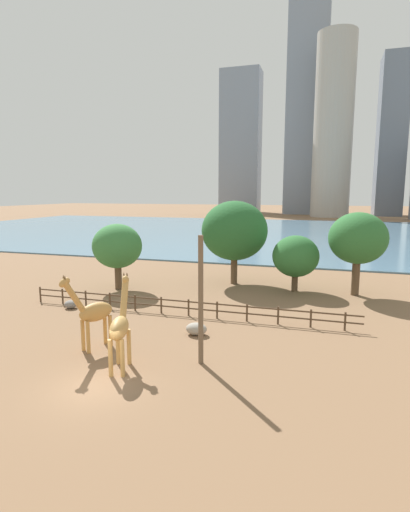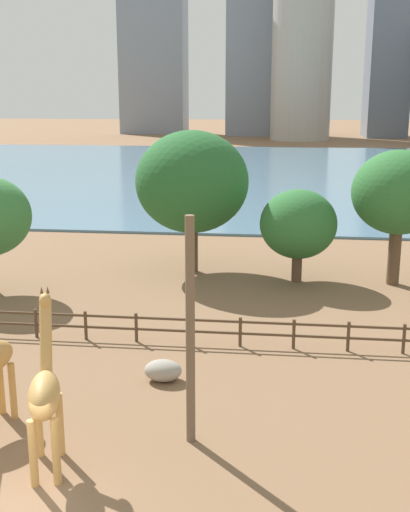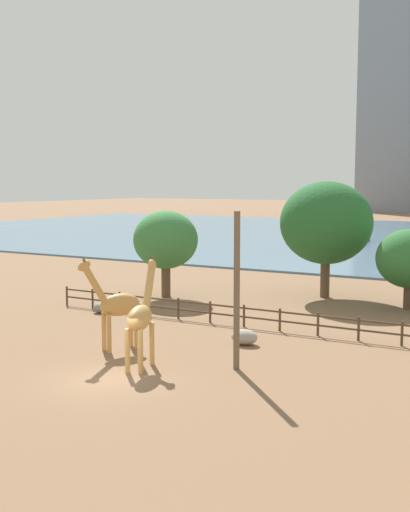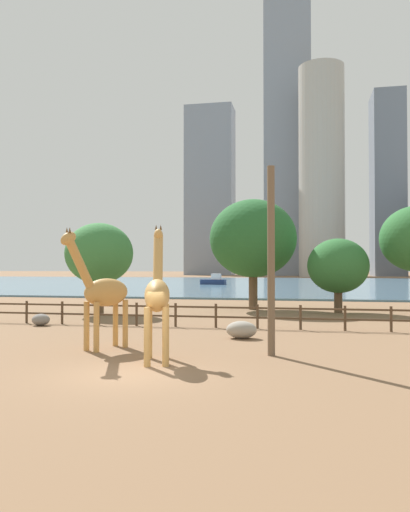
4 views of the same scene
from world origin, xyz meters
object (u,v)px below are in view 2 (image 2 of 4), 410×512
Objects in this scene: giraffe_companion at (45,392)px; tree_right_tall at (399,193)px; boulder_near_fence at (163,371)px; boat_ferry at (154,171)px; utility_pole at (190,333)px; tree_left_large at (192,182)px; tree_center_broad at (298,224)px.

tree_right_tall is (12.87, 20.14, 2.88)m from giraffe_companion.
boulder_near_fence is 61.90m from boat_ferry.
tree_right_tall is 1.73× the size of boat_ferry.
boat_ferry is (-12.33, 60.65, 0.43)m from boulder_near_fence.
tree_left_large is (-2.67, 19.56, 1.91)m from utility_pole.
giraffe_companion is 0.93× the size of tree_center_broad.
tree_left_large is at bearing 97.77° from utility_pole.
tree_right_tall is at bearing -47.91° from giraffe_companion.
tree_left_large is 1.94× the size of boat_ferry.
tree_center_broad is 0.70× the size of tree_right_tall.
boat_ferry is at bearing 102.17° from utility_pole.
boulder_near_fence is 16.25m from tree_left_large.
tree_right_tall is (10.64, 14.11, 4.81)m from boulder_near_fence.
boat_ferry is at bearing 101.49° from boulder_near_fence.
tree_left_large reaches higher than tree_center_broad.
boat_ferry is at bearing 104.03° from tree_left_large.
giraffe_companion reaches higher than boulder_near_fence.
boulder_near_fence is 0.32× the size of boat_ferry.
giraffe_companion is 21.70m from tree_left_large.
tree_left_large is at bearing 110.52° from boat_ferry.
boulder_near_fence is (-1.64, 4.15, -3.16)m from utility_pole.
giraffe_companion is 0.58× the size of tree_left_large.
tree_left_large is 1.12× the size of tree_right_tall.
boulder_near_fence is 0.17× the size of tree_left_large.
tree_center_broad reaches higher than boat_ferry.
utility_pole is 1.33× the size of tree_center_broad.
tree_center_broad is 49.89m from boat_ferry.
utility_pole reaches higher than tree_center_broad.
tree_right_tall reaches higher than utility_pole.
tree_left_large is 6.75m from tree_center_broad.
tree_center_broad is at bearing -12.51° from tree_left_large.
tree_center_broad reaches higher than giraffe_companion.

